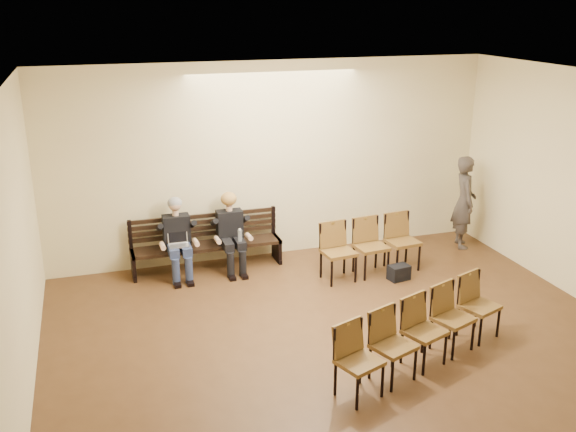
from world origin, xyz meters
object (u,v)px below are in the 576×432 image
object	(u,v)px
laptop	(179,247)
bag	(399,272)
water_bottle	(240,242)
passerby	(465,195)
seated_woman	(231,234)
seated_man	(178,238)
bench	(207,256)
chair_row_back	(425,332)
chair_row_front	(371,247)

from	to	relation	value
laptop	bag	size ratio (longest dim) A/B	0.96
water_bottle	passerby	bearing A→B (deg)	-0.22
seated_woman	passerby	size ratio (longest dim) A/B	0.63
seated_man	seated_woman	bearing A→B (deg)	0.00
bench	laptop	world-z (taller)	laptop
seated_man	chair_row_back	distance (m)	4.57
laptop	bag	distance (m)	3.69
bench	seated_man	world-z (taller)	seated_man
seated_woman	water_bottle	distance (m)	0.28
laptop	passerby	bearing A→B (deg)	-10.24
seated_man	seated_woman	distance (m)	0.92
chair_row_front	chair_row_back	size ratio (longest dim) A/B	0.63
bag	bench	bearing A→B (deg)	154.16
passerby	chair_row_front	world-z (taller)	passerby
bag	passerby	distance (m)	2.29
seated_man	passerby	size ratio (longest dim) A/B	0.66
chair_row_front	seated_man	bearing A→B (deg)	157.31
seated_woman	bag	size ratio (longest dim) A/B	3.71
water_bottle	chair_row_front	distance (m)	2.22
seated_woman	water_bottle	world-z (taller)	seated_woman
water_bottle	chair_row_back	bearing A→B (deg)	-66.27
laptop	bag	bearing A→B (deg)	-27.38
seated_man	seated_woman	size ratio (longest dim) A/B	1.05
bench	chair_row_front	xyz separation A→B (m)	(2.61, -1.08, 0.26)
laptop	bag	world-z (taller)	laptop
laptop	passerby	size ratio (longest dim) A/B	0.16
bag	chair_row_front	size ratio (longest dim) A/B	0.19
water_bottle	seated_woman	bearing A→B (deg)	111.15
bench	bag	distance (m)	3.30
bag	chair_row_back	xyz separation A→B (m)	(-0.91, -2.46, 0.33)
chair_row_back	seated_man	bearing A→B (deg)	103.39
seated_man	passerby	distance (m)	5.33
bench	passerby	distance (m)	4.89
bench	water_bottle	world-z (taller)	water_bottle
seated_man	chair_row_front	size ratio (longest dim) A/B	0.76
passerby	seated_man	bearing A→B (deg)	104.87
chair_row_front	passerby	bearing A→B (deg)	11.89
laptop	seated_woman	bearing A→B (deg)	1.83
water_bottle	passerby	xyz separation A→B (m)	(4.30, -0.02, 0.44)
laptop	water_bottle	distance (m)	1.02
seated_woman	laptop	xyz separation A→B (m)	(-0.92, -0.18, -0.07)
passerby	bag	bearing A→B (deg)	137.43
chair_row_front	water_bottle	bearing A→B (deg)	155.81
seated_man	laptop	distance (m)	0.21
seated_woman	chair_row_front	size ratio (longest dim) A/B	0.72
seated_woman	laptop	bearing A→B (deg)	-168.85
water_bottle	laptop	bearing A→B (deg)	176.10
bag	chair_row_back	world-z (taller)	chair_row_back
bench	bag	bearing A→B (deg)	-25.84
bag	seated_man	bearing A→B (deg)	159.25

